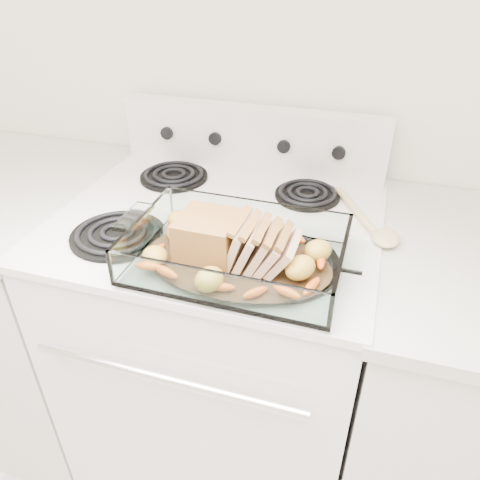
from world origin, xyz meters
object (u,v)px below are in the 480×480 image
(pork_roast, at_px, (226,241))
(baking_dish, at_px, (237,256))
(counter_left, at_px, (35,306))
(counter_right, at_px, (459,405))
(electric_range, at_px, (223,346))

(pork_roast, bearing_deg, baking_dish, 17.98)
(counter_left, height_order, counter_right, same)
(counter_left, relative_size, baking_dish, 2.20)
(counter_right, bearing_deg, electric_range, 179.90)
(electric_range, relative_size, counter_left, 1.20)
(baking_dish, bearing_deg, electric_range, 119.34)
(pork_roast, bearing_deg, electric_range, 131.34)
(baking_dish, bearing_deg, counter_right, 19.60)
(counter_right, height_order, pork_roast, pork_roast)
(counter_right, bearing_deg, counter_left, 180.00)
(counter_left, bearing_deg, electric_range, 0.10)
(counter_left, bearing_deg, baking_dish, -14.08)
(counter_right, xyz_separation_m, pork_roast, (-0.58, -0.19, 0.53))
(electric_range, distance_m, counter_right, 0.67)
(counter_left, height_order, baking_dish, baking_dish)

